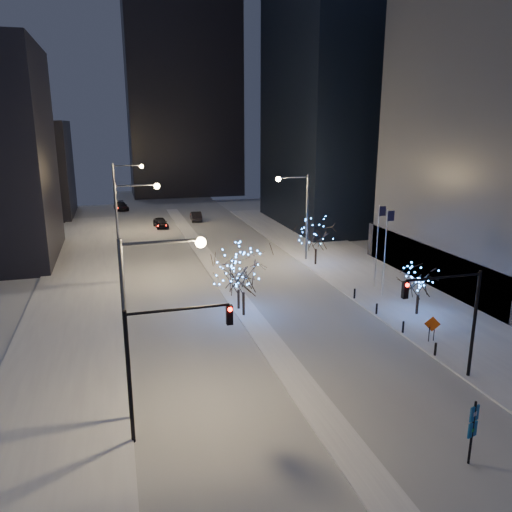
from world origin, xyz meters
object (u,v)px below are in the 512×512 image
object	(u,v)px
street_lamp_w_near	(145,304)
car_near	(161,223)
street_lamp_w_mid	(128,218)
holiday_tree_plaza_far	(316,236)
car_far	(121,206)
holiday_tree_plaza_near	(419,281)
holiday_tree_median_far	(238,273)
street_lamp_w_far	(122,188)
holiday_tree_median_near	(243,271)
traffic_signal_east	(454,309)
car_mid	(196,216)
street_lamp_east	(300,206)
traffic_signal_west	(161,351)
construction_sign	(432,326)
wayfinding_sign	(473,426)

from	to	relation	value
street_lamp_w_near	car_near	world-z (taller)	street_lamp_w_near
street_lamp_w_mid	holiday_tree_plaza_far	bearing A→B (deg)	1.69
car_far	holiday_tree_plaza_near	xyz separation A→B (m)	(22.43, -61.39, 2.28)
holiday_tree_median_far	holiday_tree_plaza_near	world-z (taller)	holiday_tree_median_far
street_lamp_w_near	street_lamp_w_mid	size ratio (longest dim) A/B	1.00
street_lamp_w_far	holiday_tree_median_near	world-z (taller)	street_lamp_w_far
car_far	car_near	bearing A→B (deg)	-83.09
traffic_signal_east	car_mid	distance (m)	57.67
car_near	holiday_tree_plaza_near	distance (m)	46.15
car_near	holiday_tree_median_far	bearing A→B (deg)	-91.78
street_lamp_east	holiday_tree_median_near	size ratio (longest dim) A/B	1.65
holiday_tree_plaza_near	car_near	bearing A→B (deg)	111.53
traffic_signal_west	street_lamp_w_far	bearing A→B (deg)	90.55
car_mid	holiday_tree_median_far	xyz separation A→B (m)	(-3.14, -41.79, 2.53)
street_lamp_w_mid	car_far	xyz separation A→B (m)	(-0.06, 45.51, -5.75)
car_mid	street_lamp_w_mid	bearing A→B (deg)	72.83
street_lamp_east	holiday_tree_plaza_far	size ratio (longest dim) A/B	1.95
street_lamp_east	car_mid	bearing A→B (deg)	104.79
street_lamp_w_far	car_far	bearing A→B (deg)	90.17
holiday_tree_median_near	street_lamp_east	bearing A→B (deg)	55.20
car_far	street_lamp_east	bearing A→B (deg)	-75.48
traffic_signal_west	car_near	distance (m)	54.37
traffic_signal_east	holiday_tree_plaza_near	size ratio (longest dim) A/B	1.60
street_lamp_east	holiday_tree_median_far	bearing A→B (deg)	-127.87
car_far	holiday_tree_plaza_near	world-z (taller)	holiday_tree_plaza_near
construction_sign	holiday_tree_median_near	bearing A→B (deg)	165.29
street_lamp_w_near	holiday_tree_plaza_near	distance (m)	24.40
street_lamp_w_mid	holiday_tree_median_far	bearing A→B (deg)	-51.51
traffic_signal_west	holiday_tree_plaza_near	distance (m)	24.59
holiday_tree_median_near	car_near	bearing A→B (deg)	94.40
street_lamp_w_mid	car_near	world-z (taller)	street_lamp_w_mid
car_near	car_mid	distance (m)	7.43
street_lamp_w_mid	car_near	bearing A→B (deg)	78.59
traffic_signal_west	holiday_tree_plaza_near	world-z (taller)	traffic_signal_west
street_lamp_w_mid	traffic_signal_west	world-z (taller)	street_lamp_w_mid
holiday_tree_median_near	traffic_signal_west	bearing A→B (deg)	-118.27
street_lamp_w_mid	holiday_tree_median_far	size ratio (longest dim) A/B	2.03
holiday_tree_median_far	construction_sign	world-z (taller)	holiday_tree_median_far
street_lamp_w_far	car_far	distance (m)	21.30
street_lamp_east	car_near	bearing A→B (deg)	119.50
street_lamp_w_near	street_lamp_east	world-z (taller)	same
street_lamp_w_near	traffic_signal_east	world-z (taller)	street_lamp_w_near
street_lamp_w_near	street_lamp_east	size ratio (longest dim) A/B	1.00
street_lamp_w_near	street_lamp_w_far	distance (m)	50.00
car_far	holiday_tree_median_far	world-z (taller)	holiday_tree_median_far
car_mid	holiday_tree_plaza_near	xyz separation A→B (m)	(10.79, -47.07, 2.26)
street_lamp_east	wayfinding_sign	xyz separation A→B (m)	(-5.08, -36.00, -4.45)
street_lamp_w_near	street_lamp_w_far	world-z (taller)	same
car_far	street_lamp_w_mid	bearing A→B (deg)	-99.58
traffic_signal_east	construction_sign	size ratio (longest dim) A/B	3.64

